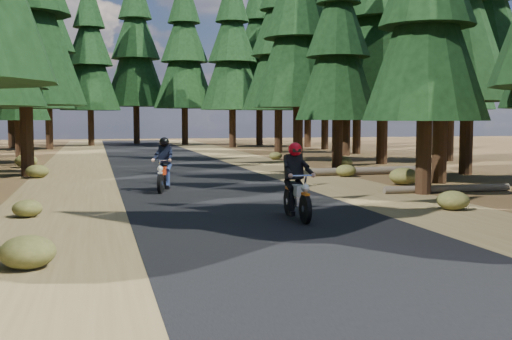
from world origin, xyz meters
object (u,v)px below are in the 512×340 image
at_px(log_near, 366,171).
at_px(rider_lead, 297,194).
at_px(log_far, 447,189).
at_px(rider_follow, 164,174).

height_order(log_near, rider_lead, rider_lead).
height_order(log_far, rider_lead, rider_lead).
distance_m(log_far, rider_lead, 7.46).
relative_size(log_near, log_far, 1.17).
bearing_deg(log_near, rider_follow, -159.00).
distance_m(log_near, rider_follow, 9.64).
bearing_deg(rider_lead, log_far, -146.20).
bearing_deg(rider_follow, rider_lead, 125.96).
relative_size(rider_lead, rider_follow, 0.99).
relative_size(log_far, rider_lead, 2.13).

